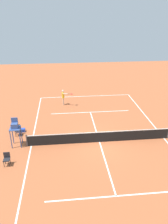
% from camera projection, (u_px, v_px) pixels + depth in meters
% --- Properties ---
extents(ground_plane, '(60.00, 60.00, 0.00)m').
position_uv_depth(ground_plane, '(99.00, 142.00, 18.22)').
color(ground_plane, '#AD5933').
extents(court_lines, '(11.24, 21.42, 0.01)m').
position_uv_depth(court_lines, '(99.00, 142.00, 18.22)').
color(court_lines, white).
rests_on(court_lines, ground).
extents(tennis_net, '(11.84, 0.10, 1.07)m').
position_uv_depth(tennis_net, '(100.00, 137.00, 18.01)').
color(tennis_net, '#4C4C51').
rests_on(tennis_net, ground).
extents(player_serving, '(1.27, 0.79, 1.80)m').
position_uv_depth(player_serving, '(63.00, 96.00, 24.86)').
color(player_serving, beige).
rests_on(player_serving, ground).
extents(tennis_ball, '(0.07, 0.07, 0.07)m').
position_uv_depth(tennis_ball, '(72.00, 110.00, 24.02)').
color(tennis_ball, '#CCE033').
rests_on(tennis_ball, ground).
extents(umpire_chair, '(0.80, 0.80, 2.41)m').
position_uv_depth(umpire_chair, '(15.00, 128.00, 17.10)').
color(umpire_chair, '#38518C').
rests_on(umpire_chair, ground).
extents(courtside_chair_near, '(0.44, 0.46, 0.95)m').
position_uv_depth(courtside_chair_near, '(7.00, 158.00, 15.34)').
color(courtside_chair_near, '#262626').
rests_on(courtside_chair_near, ground).
extents(courtside_chair_mid, '(0.44, 0.46, 0.95)m').
position_uv_depth(courtside_chair_mid, '(18.00, 130.00, 19.01)').
color(courtside_chair_mid, '#262626').
rests_on(courtside_chair_mid, ground).
extents(equipment_bag, '(0.76, 0.32, 0.30)m').
position_uv_depth(equipment_bag, '(21.00, 130.00, 19.68)').
color(equipment_bag, '#2647B7').
rests_on(equipment_bag, ground).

